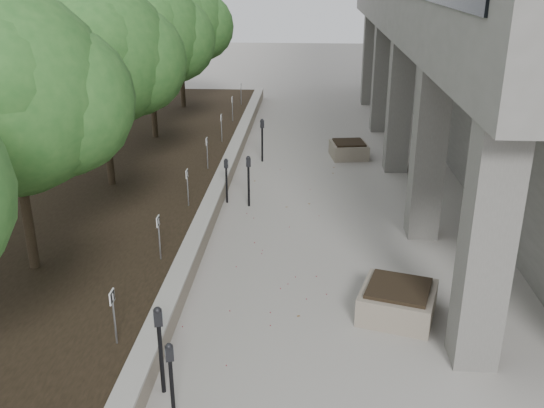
% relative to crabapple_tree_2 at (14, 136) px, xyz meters
% --- Properties ---
extents(ground, '(90.00, 90.00, 0.00)m').
position_rel_crabapple_tree_2_xyz_m(ground, '(4.80, -3.00, -3.12)').
color(ground, gray).
rests_on(ground, ground).
extents(retaining_wall, '(0.39, 26.00, 0.50)m').
position_rel_crabapple_tree_2_xyz_m(retaining_wall, '(2.97, 6.00, -2.87)').
color(retaining_wall, gray).
rests_on(retaining_wall, ground).
extents(planting_bed, '(7.00, 26.00, 0.40)m').
position_rel_crabapple_tree_2_xyz_m(planting_bed, '(-0.70, 6.00, -2.92)').
color(planting_bed, black).
rests_on(planting_bed, ground).
extents(crabapple_tree_2, '(4.60, 4.00, 5.44)m').
position_rel_crabapple_tree_2_xyz_m(crabapple_tree_2, '(0.00, 0.00, 0.00)').
color(crabapple_tree_2, '#295D23').
rests_on(crabapple_tree_2, planting_bed).
extents(crabapple_tree_3, '(4.60, 4.00, 5.44)m').
position_rel_crabapple_tree_2_xyz_m(crabapple_tree_3, '(0.00, 5.00, 0.00)').
color(crabapple_tree_3, '#295D23').
rests_on(crabapple_tree_3, planting_bed).
extents(crabapple_tree_4, '(4.60, 4.00, 5.44)m').
position_rel_crabapple_tree_2_xyz_m(crabapple_tree_4, '(0.00, 10.00, 0.00)').
color(crabapple_tree_4, '#295D23').
rests_on(crabapple_tree_4, planting_bed).
extents(crabapple_tree_5, '(4.60, 4.00, 5.44)m').
position_rel_crabapple_tree_2_xyz_m(crabapple_tree_5, '(0.00, 15.00, 0.00)').
color(crabapple_tree_5, '#295D23').
rests_on(crabapple_tree_5, planting_bed).
extents(parking_sign_2, '(0.04, 0.22, 0.96)m').
position_rel_crabapple_tree_2_xyz_m(parking_sign_2, '(2.45, -2.50, -2.24)').
color(parking_sign_2, black).
rests_on(parking_sign_2, planting_bed).
extents(parking_sign_3, '(0.04, 0.22, 0.96)m').
position_rel_crabapple_tree_2_xyz_m(parking_sign_3, '(2.45, 0.50, -2.24)').
color(parking_sign_3, black).
rests_on(parking_sign_3, planting_bed).
extents(parking_sign_4, '(0.04, 0.22, 0.96)m').
position_rel_crabapple_tree_2_xyz_m(parking_sign_4, '(2.45, 3.50, -2.24)').
color(parking_sign_4, black).
rests_on(parking_sign_4, planting_bed).
extents(parking_sign_5, '(0.04, 0.22, 0.96)m').
position_rel_crabapple_tree_2_xyz_m(parking_sign_5, '(2.45, 6.50, -2.24)').
color(parking_sign_5, black).
rests_on(parking_sign_5, planting_bed).
extents(parking_sign_6, '(0.04, 0.22, 0.96)m').
position_rel_crabapple_tree_2_xyz_m(parking_sign_6, '(2.45, 9.50, -2.24)').
color(parking_sign_6, black).
rests_on(parking_sign_6, planting_bed).
extents(parking_sign_7, '(0.04, 0.22, 0.96)m').
position_rel_crabapple_tree_2_xyz_m(parking_sign_7, '(2.45, 12.50, -2.24)').
color(parking_sign_7, black).
rests_on(parking_sign_7, planting_bed).
extents(parking_sign_8, '(0.04, 0.22, 0.96)m').
position_rel_crabapple_tree_2_xyz_m(parking_sign_8, '(2.45, 15.50, -2.24)').
color(parking_sign_8, black).
rests_on(parking_sign_8, planting_bed).
extents(parking_meter_1, '(0.15, 0.13, 1.31)m').
position_rel_crabapple_tree_2_xyz_m(parking_meter_1, '(3.63, -3.76, -2.46)').
color(parking_meter_1, black).
rests_on(parking_meter_1, ground).
extents(parking_meter_2, '(0.17, 0.14, 1.49)m').
position_rel_crabapple_tree_2_xyz_m(parking_meter_2, '(3.34, -3.14, -2.38)').
color(parking_meter_2, black).
rests_on(parking_meter_2, ground).
extents(parking_meter_3, '(0.16, 0.13, 1.42)m').
position_rel_crabapple_tree_2_xyz_m(parking_meter_3, '(3.87, 4.57, -2.41)').
color(parking_meter_3, black).
rests_on(parking_meter_3, ground).
extents(parking_meter_4, '(0.13, 0.10, 1.26)m').
position_rel_crabapple_tree_2_xyz_m(parking_meter_4, '(3.25, 4.79, -2.49)').
color(parking_meter_4, black).
rests_on(parking_meter_4, ground).
extents(parking_meter_5, '(0.17, 0.14, 1.44)m').
position_rel_crabapple_tree_2_xyz_m(parking_meter_5, '(3.92, 8.60, -2.40)').
color(parking_meter_5, black).
rests_on(parking_meter_5, ground).
extents(planter_front, '(1.62, 1.62, 0.61)m').
position_rel_crabapple_tree_2_xyz_m(planter_front, '(7.16, -0.73, -2.82)').
color(planter_front, gray).
rests_on(planter_front, ground).
extents(planter_back, '(1.33, 1.33, 0.55)m').
position_rel_crabapple_tree_2_xyz_m(planter_back, '(6.81, 9.25, -2.85)').
color(planter_back, gray).
rests_on(planter_back, ground).
extents(berry_scatter, '(3.30, 14.10, 0.02)m').
position_rel_crabapple_tree_2_xyz_m(berry_scatter, '(4.70, 2.00, -3.11)').
color(berry_scatter, maroon).
rests_on(berry_scatter, ground).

